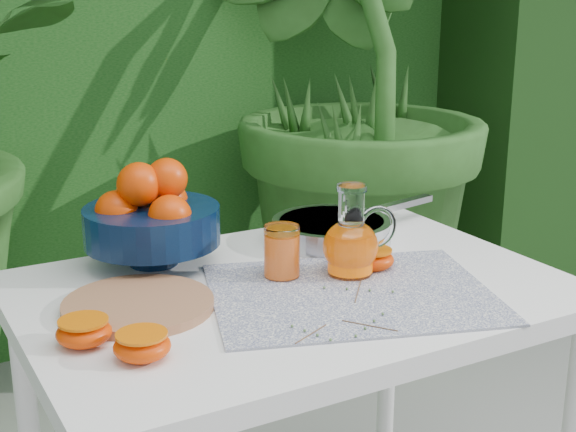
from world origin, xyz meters
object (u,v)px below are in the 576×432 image
white_table (293,325)px  cutting_board (138,305)px  juice_pitcher (352,244)px  fruit_bowl (151,217)px  saute_pan (333,229)px

white_table → cutting_board: 0.31m
cutting_board → juice_pitcher: juice_pitcher is taller
fruit_bowl → juice_pitcher: 0.40m
white_table → fruit_bowl: fruit_bowl is taller
fruit_bowl → saute_pan: bearing=-7.2°
cutting_board → juice_pitcher: (0.41, -0.04, 0.06)m
juice_pitcher → saute_pan: size_ratio=0.37×
fruit_bowl → white_table: bearing=-52.5°
white_table → cutting_board: size_ratio=3.81×
cutting_board → white_table: bearing=-5.9°
white_table → cutting_board: bearing=174.1°
white_table → saute_pan: size_ratio=2.10×
white_table → juice_pitcher: 0.19m
white_table → saute_pan: saute_pan is taller
cutting_board → juice_pitcher: 0.42m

